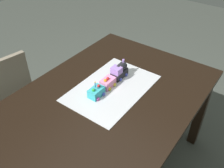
# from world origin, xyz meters

# --- Properties ---
(ground_plane) EXTENTS (8.00, 8.00, 0.00)m
(ground_plane) POSITION_xyz_m (0.00, 0.00, 0.00)
(ground_plane) COLOR #474C44
(dining_table) EXTENTS (1.40, 1.00, 0.74)m
(dining_table) POSITION_xyz_m (0.00, 0.00, 0.63)
(dining_table) COLOR black
(dining_table) RESTS_ON ground
(chair) EXTENTS (0.46, 0.46, 0.86)m
(chair) POSITION_xyz_m (0.26, -0.83, 0.47)
(chair) COLOR gray
(chair) RESTS_ON ground
(cake_board) EXTENTS (0.60, 0.40, 0.00)m
(cake_board) POSITION_xyz_m (-0.08, -0.03, 0.74)
(cake_board) COLOR silver
(cake_board) RESTS_ON dining_table
(cake_locomotive) EXTENTS (0.14, 0.08, 0.12)m
(cake_locomotive) POSITION_xyz_m (-0.20, -0.06, 0.79)
(cake_locomotive) COLOR #232328
(cake_locomotive) RESTS_ON cake_board
(cake_car_flatbed_bubblegum) EXTENTS (0.10, 0.08, 0.07)m
(cake_car_flatbed_bubblegum) POSITION_xyz_m (-0.07, -0.06, 0.77)
(cake_car_flatbed_bubblegum) COLOR pink
(cake_car_flatbed_bubblegum) RESTS_ON cake_board
(cake_car_gondola_turquoise) EXTENTS (0.10, 0.08, 0.07)m
(cake_car_gondola_turquoise) POSITION_xyz_m (0.04, -0.06, 0.77)
(cake_car_gondola_turquoise) COLOR #38B7C6
(cake_car_gondola_turquoise) RESTS_ON cake_board
(birthday_candle) EXTENTS (0.01, 0.01, 0.05)m
(birthday_candle) POSITION_xyz_m (0.05, -0.06, 0.84)
(birthday_candle) COLOR #4CA5E5
(birthday_candle) RESTS_ON cake_car_gondola_turquoise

